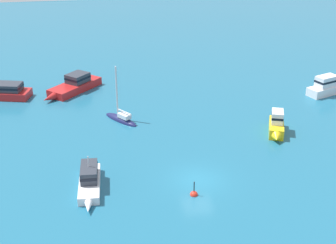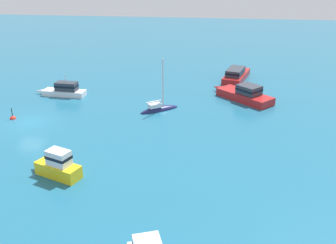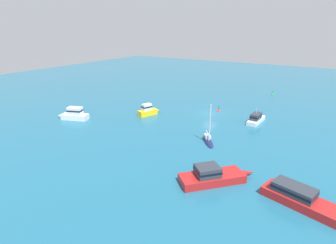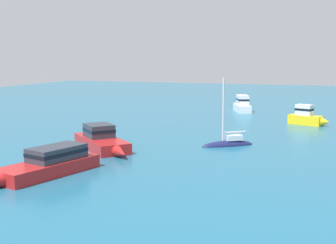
% 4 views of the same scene
% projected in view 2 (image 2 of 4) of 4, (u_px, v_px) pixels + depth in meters
% --- Properties ---
extents(ground_plane, '(160.00, 160.00, 0.00)m').
position_uv_depth(ground_plane, '(29.00, 123.00, 38.63)').
color(ground_plane, '#1E607F').
extents(cabin_cruiser, '(7.05, 7.42, 1.95)m').
position_uv_depth(cabin_cruiser, '(244.00, 94.00, 44.74)').
color(cabin_cruiser, '#B21E1E').
rests_on(cabin_cruiser, ground).
extents(yacht, '(3.58, 4.33, 6.20)m').
position_uv_depth(yacht, '(159.00, 109.00, 41.76)').
color(yacht, '#191E4C').
rests_on(yacht, ground).
extents(powerboat, '(2.72, 4.61, 2.22)m').
position_uv_depth(powerboat, '(56.00, 165.00, 28.80)').
color(powerboat, yellow).
rests_on(powerboat, ground).
extents(powerboat_1, '(1.93, 6.50, 2.61)m').
position_uv_depth(powerboat_1, '(64.00, 90.00, 46.26)').
color(powerboat_1, white).
rests_on(powerboat_1, ground).
extents(cabin_cruiser_1, '(8.78, 4.17, 1.73)m').
position_uv_depth(cabin_cruiser_1, '(236.00, 74.00, 52.54)').
color(cabin_cruiser_1, '#B21E1E').
rests_on(cabin_cruiser_1, ground).
extents(mooring_buoy, '(0.63, 0.63, 1.49)m').
position_uv_depth(mooring_buoy, '(13.00, 119.00, 39.60)').
color(mooring_buoy, red).
rests_on(mooring_buoy, ground).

